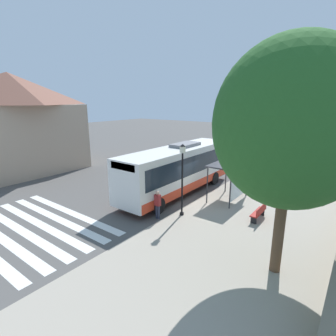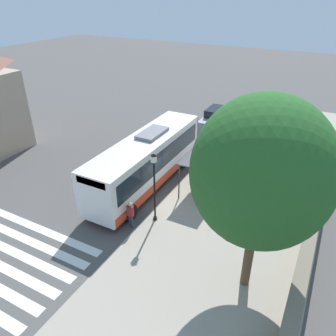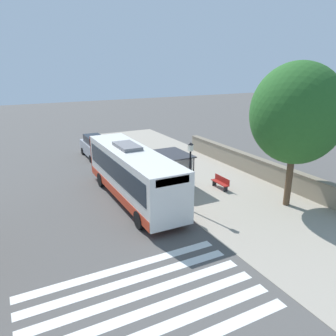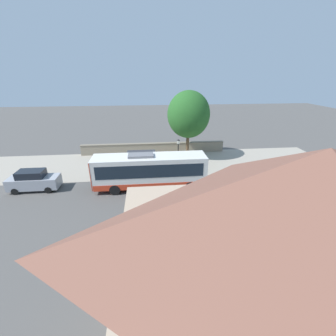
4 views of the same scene
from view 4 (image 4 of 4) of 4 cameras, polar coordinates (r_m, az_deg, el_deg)
ground_plane at (r=24.29m, az=-2.81°, el=-2.79°), size 120.00×120.00×0.00m
sidewalk_plaza at (r=28.40m, az=-3.30°, el=1.17°), size 9.00×44.00×0.02m
crosswalk_stripes at (r=22.00m, az=20.63°, el=-7.32°), size 9.00×5.25×0.01m
stone_wall at (r=31.96m, az=-3.66°, el=5.09°), size 0.60×20.00×1.48m
background_building at (r=8.79m, az=28.99°, el=-23.48°), size 8.11×11.15×8.92m
bus at (r=21.85m, az=-4.66°, el=-0.63°), size 2.62×10.79×3.53m
bus_shelter at (r=25.09m, az=-6.79°, el=3.16°), size 1.88×3.11×2.51m
pedestrian at (r=24.05m, az=5.68°, el=-0.60°), size 0.34×0.22×1.66m
bench at (r=28.12m, az=-2.75°, el=1.97°), size 0.40×1.66×0.88m
street_lamp_near at (r=24.04m, az=2.58°, el=3.40°), size 0.28×0.28×4.21m
shade_tree at (r=29.15m, az=5.24°, el=13.34°), size 5.35×5.35×8.66m
parked_car_behind_bus at (r=25.23m, az=-30.95°, el=-2.78°), size 1.84×4.62×2.04m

